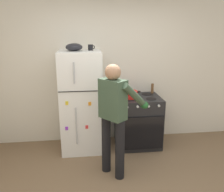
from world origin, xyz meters
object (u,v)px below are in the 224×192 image
Objects in this scene: stove_range at (138,121)px; refrigerator at (81,102)px; pepper_mill at (152,88)px; person_cook at (115,111)px; red_pot at (130,94)px; coffee_mug at (91,47)px; mixing_bowl at (74,47)px.

refrigerator is at bearing 179.42° from stove_range.
stove_range is 0.65m from pepper_mill.
red_pot is (0.36, 0.78, 0.00)m from person_cook.
person_cook is at bearing -114.96° from red_pot.
red_pot is at bearing -166.08° from stove_range.
stove_range is at bearing -144.96° from pepper_mill.
mixing_bowl reaches higher than coffee_mug.
stove_range is 8.03× the size of coffee_mug.
stove_range is at bearing 57.49° from person_cook.
stove_range is (0.99, -0.01, -0.40)m from refrigerator.
mixing_bowl is (-1.07, 0.01, 1.31)m from stove_range.
stove_range is 0.54m from red_pot.
pepper_mill is at bearing 35.04° from stove_range.
pepper_mill reaches higher than red_pot.
person_cook is at bearing -61.06° from refrigerator.
refrigerator reaches higher than pepper_mill.
refrigerator is 1.88× the size of stove_range.
red_pot is at bearing 65.04° from person_cook.
mixing_bowl is (-0.54, 0.83, 0.79)m from person_cook.
red_pot is at bearing -3.44° from refrigerator.
pepper_mill is 0.66× the size of mixing_bowl.
person_cook is at bearing -72.53° from coffee_mug.
coffee_mug reaches higher than red_pot.
coffee_mug is 0.42× the size of mixing_bowl.
pepper_mill reaches higher than stove_range.
coffee_mug is (0.18, 0.05, 0.89)m from refrigerator.
pepper_mill is (1.29, 0.20, 0.14)m from refrigerator.
stove_range is at bearing -4.30° from coffee_mug.
red_pot is at bearing -3.16° from mixing_bowl.
refrigerator is 1.06m from stove_range.
pepper_mill is 1.58m from mixing_bowl.
coffee_mug is at bearing 10.78° from mixing_bowl.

